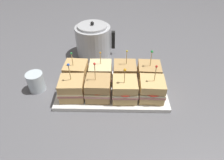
{
  "coord_description": "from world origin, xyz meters",
  "views": [
    {
      "loc": [
        0.01,
        -0.69,
        0.62
      ],
      "look_at": [
        0.0,
        0.0,
        0.07
      ],
      "focal_mm": 32.0,
      "sensor_mm": 36.0,
      "label": 1
    }
  ],
  "objects_px": {
    "sandwich_back_far_left": "(76,72)",
    "sandwich_back_far_right": "(149,73)",
    "drinking_glass": "(36,82)",
    "sandwich_front_center_left": "(98,89)",
    "sandwich_front_far_right": "(152,89)",
    "sandwich_back_center_right": "(125,73)",
    "sandwich_front_center_right": "(125,89)",
    "serving_platter": "(112,90)",
    "kettle_steel": "(93,40)",
    "sandwich_back_center_left": "(101,73)",
    "sandwich_front_far_left": "(72,88)"
  },
  "relations": [
    {
      "from": "sandwich_front_far_right",
      "to": "sandwich_back_center_left",
      "type": "xyz_separation_m",
      "value": [
        -0.22,
        0.11,
        -0.0
      ]
    },
    {
      "from": "serving_platter",
      "to": "sandwich_front_center_left",
      "type": "height_order",
      "value": "sandwich_front_center_left"
    },
    {
      "from": "sandwich_back_center_right",
      "to": "sandwich_back_far_right",
      "type": "height_order",
      "value": "sandwich_back_far_right"
    },
    {
      "from": "sandwich_front_far_right",
      "to": "drinking_glass",
      "type": "distance_m",
      "value": 0.52
    },
    {
      "from": "drinking_glass",
      "to": "serving_platter",
      "type": "bearing_deg",
      "value": -1.32
    },
    {
      "from": "serving_platter",
      "to": "kettle_steel",
      "type": "distance_m",
      "value": 0.36
    },
    {
      "from": "sandwich_back_far_left",
      "to": "sandwich_front_center_right",
      "type": "bearing_deg",
      "value": -27.37
    },
    {
      "from": "sandwich_front_center_right",
      "to": "sandwich_front_center_left",
      "type": "bearing_deg",
      "value": 178.08
    },
    {
      "from": "serving_platter",
      "to": "sandwich_back_center_left",
      "type": "distance_m",
      "value": 0.1
    },
    {
      "from": "sandwich_front_center_right",
      "to": "sandwich_back_center_right",
      "type": "xyz_separation_m",
      "value": [
        0.0,
        0.12,
        -0.0
      ]
    },
    {
      "from": "sandwich_front_center_left",
      "to": "kettle_steel",
      "type": "xyz_separation_m",
      "value": [
        -0.06,
        0.39,
        0.02
      ]
    },
    {
      "from": "sandwich_back_center_left",
      "to": "sandwich_back_center_right",
      "type": "bearing_deg",
      "value": 1.51
    },
    {
      "from": "sandwich_back_far_right",
      "to": "drinking_glass",
      "type": "distance_m",
      "value": 0.52
    },
    {
      "from": "serving_platter",
      "to": "sandwich_front_center_left",
      "type": "xyz_separation_m",
      "value": [
        -0.06,
        -0.06,
        0.06
      ]
    },
    {
      "from": "sandwich_front_center_right",
      "to": "sandwich_back_far_left",
      "type": "bearing_deg",
      "value": 152.63
    },
    {
      "from": "sandwich_back_center_left",
      "to": "sandwich_back_center_right",
      "type": "relative_size",
      "value": 0.95
    },
    {
      "from": "sandwich_back_far_left",
      "to": "sandwich_back_center_left",
      "type": "bearing_deg",
      "value": -0.71
    },
    {
      "from": "sandwich_front_center_left",
      "to": "sandwich_back_center_left",
      "type": "bearing_deg",
      "value": 88.41
    },
    {
      "from": "sandwich_front_far_left",
      "to": "sandwich_back_center_right",
      "type": "bearing_deg",
      "value": 26.32
    },
    {
      "from": "sandwich_front_far_left",
      "to": "sandwich_front_far_right",
      "type": "relative_size",
      "value": 1.01
    },
    {
      "from": "sandwich_back_far_left",
      "to": "sandwich_back_far_right",
      "type": "distance_m",
      "value": 0.34
    },
    {
      "from": "sandwich_front_far_left",
      "to": "sandwich_back_far_left",
      "type": "relative_size",
      "value": 1.06
    },
    {
      "from": "sandwich_back_far_left",
      "to": "sandwich_front_far_left",
      "type": "bearing_deg",
      "value": -90.09
    },
    {
      "from": "sandwich_back_far_left",
      "to": "drinking_glass",
      "type": "bearing_deg",
      "value": -164.95
    },
    {
      "from": "sandwich_back_center_right",
      "to": "sandwich_back_center_left",
      "type": "bearing_deg",
      "value": -178.49
    },
    {
      "from": "sandwich_back_center_left",
      "to": "sandwich_back_far_right",
      "type": "bearing_deg",
      "value": 0.16
    },
    {
      "from": "sandwich_back_center_left",
      "to": "kettle_steel",
      "type": "xyz_separation_m",
      "value": [
        -0.06,
        0.28,
        0.02
      ]
    },
    {
      "from": "sandwich_back_center_right",
      "to": "sandwich_front_far_left",
      "type": "bearing_deg",
      "value": -153.68
    },
    {
      "from": "sandwich_back_center_right",
      "to": "sandwich_front_center_right",
      "type": "bearing_deg",
      "value": -91.56
    },
    {
      "from": "kettle_steel",
      "to": "sandwich_back_center_left",
      "type": "bearing_deg",
      "value": -78.23
    },
    {
      "from": "sandwich_back_center_right",
      "to": "sandwich_back_far_right",
      "type": "bearing_deg",
      "value": -1.19
    },
    {
      "from": "sandwich_back_far_right",
      "to": "drinking_glass",
      "type": "relative_size",
      "value": 1.95
    },
    {
      "from": "sandwich_back_center_right",
      "to": "drinking_glass",
      "type": "distance_m",
      "value": 0.41
    },
    {
      "from": "serving_platter",
      "to": "sandwich_back_center_left",
      "type": "relative_size",
      "value": 3.16
    },
    {
      "from": "sandwich_front_far_right",
      "to": "sandwich_back_far_left",
      "type": "bearing_deg",
      "value": 161.49
    },
    {
      "from": "sandwich_front_center_left",
      "to": "sandwich_back_far_right",
      "type": "distance_m",
      "value": 0.25
    },
    {
      "from": "sandwich_front_center_left",
      "to": "sandwich_back_center_left",
      "type": "height_order",
      "value": "sandwich_front_center_left"
    },
    {
      "from": "sandwich_back_far_left",
      "to": "kettle_steel",
      "type": "distance_m",
      "value": 0.28
    },
    {
      "from": "sandwich_front_far_left",
      "to": "sandwich_front_far_right",
      "type": "xyz_separation_m",
      "value": [
        0.34,
        -0.0,
        0.0
      ]
    },
    {
      "from": "sandwich_back_center_left",
      "to": "drinking_glass",
      "type": "distance_m",
      "value": 0.3
    },
    {
      "from": "sandwich_front_center_left",
      "to": "sandwich_front_far_right",
      "type": "relative_size",
      "value": 1.04
    },
    {
      "from": "serving_platter",
      "to": "sandwich_back_far_left",
      "type": "xyz_separation_m",
      "value": [
        -0.17,
        0.06,
        0.06
      ]
    },
    {
      "from": "serving_platter",
      "to": "sandwich_front_center_left",
      "type": "bearing_deg",
      "value": -135.94
    },
    {
      "from": "sandwich_front_far_right",
      "to": "sandwich_back_far_left",
      "type": "relative_size",
      "value": 1.06
    },
    {
      "from": "sandwich_front_far_right",
      "to": "sandwich_back_far_left",
      "type": "height_order",
      "value": "sandwich_front_far_right"
    },
    {
      "from": "sandwich_back_center_left",
      "to": "sandwich_front_center_right",
      "type": "bearing_deg",
      "value": -46.25
    },
    {
      "from": "kettle_steel",
      "to": "drinking_glass",
      "type": "height_order",
      "value": "kettle_steel"
    },
    {
      "from": "sandwich_back_center_left",
      "to": "kettle_steel",
      "type": "distance_m",
      "value": 0.29
    },
    {
      "from": "sandwich_front_center_right",
      "to": "sandwich_back_far_left",
      "type": "height_order",
      "value": "same"
    },
    {
      "from": "sandwich_front_far_left",
      "to": "sandwich_back_center_right",
      "type": "distance_m",
      "value": 0.25
    }
  ]
}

